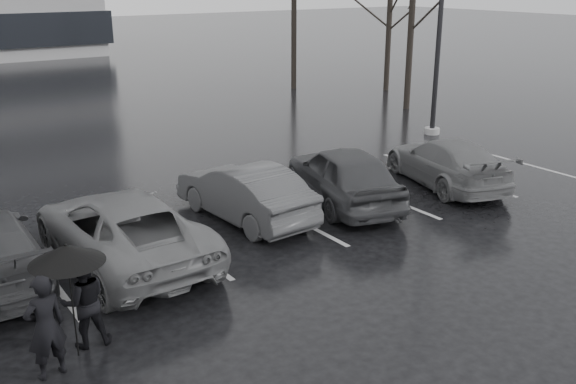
% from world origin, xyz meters
% --- Properties ---
extents(ground, '(160.00, 160.00, 0.00)m').
position_xyz_m(ground, '(0.00, 0.00, 0.00)').
color(ground, black).
rests_on(ground, ground).
extents(car_main, '(2.83, 4.64, 1.48)m').
position_xyz_m(car_main, '(2.22, 2.21, 0.74)').
color(car_main, black).
rests_on(car_main, ground).
extents(car_west_a, '(1.70, 4.10, 1.32)m').
position_xyz_m(car_west_a, '(-0.37, 2.64, 0.66)').
color(car_west_a, '#29292B').
rests_on(car_west_a, ground).
extents(car_west_b, '(2.45, 5.07, 1.39)m').
position_xyz_m(car_west_b, '(-3.55, 1.99, 0.70)').
color(car_west_b, '#4C4C4E').
rests_on(car_west_b, ground).
extents(car_east, '(2.90, 4.68, 1.27)m').
position_xyz_m(car_east, '(5.47, 1.81, 0.63)').
color(car_east, '#4C4C4E').
rests_on(car_east, ground).
extents(pedestrian_left, '(0.63, 0.47, 1.57)m').
position_xyz_m(pedestrian_left, '(-5.83, -1.16, 0.79)').
color(pedestrian_left, black).
rests_on(pedestrian_left, ground).
extents(pedestrian_right, '(0.79, 0.65, 1.48)m').
position_xyz_m(pedestrian_right, '(-5.13, -0.64, 0.74)').
color(pedestrian_right, black).
rests_on(pedestrian_right, ground).
extents(umbrella, '(1.08, 1.08, 1.83)m').
position_xyz_m(umbrella, '(-5.36, -0.87, 1.67)').
color(umbrella, black).
rests_on(umbrella, ground).
extents(lamp_post, '(0.54, 0.54, 9.82)m').
position_xyz_m(lamp_post, '(9.53, 6.16, 4.50)').
color(lamp_post, '#969598').
rests_on(lamp_post, ground).
extents(stall_stripes, '(19.72, 5.00, 0.00)m').
position_xyz_m(stall_stripes, '(-0.80, 2.50, 0.00)').
color(stall_stripes, '#AAAAAD').
rests_on(stall_stripes, ground).
extents(tree_east, '(0.26, 0.26, 8.00)m').
position_xyz_m(tree_east, '(12.00, 10.00, 4.00)').
color(tree_east, black).
rests_on(tree_east, ground).
extents(tree_ne, '(0.26, 0.26, 7.00)m').
position_xyz_m(tree_ne, '(14.50, 14.00, 3.50)').
color(tree_ne, black).
rests_on(tree_ne, ground).
extents(tree_north, '(0.26, 0.26, 8.50)m').
position_xyz_m(tree_north, '(11.00, 17.00, 4.25)').
color(tree_north, black).
rests_on(tree_north, ground).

